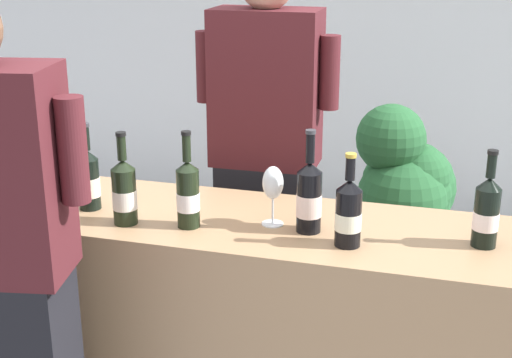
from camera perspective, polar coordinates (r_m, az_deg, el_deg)
The scene contains 13 objects.
wall_back at distance 4.89m, azimuth 6.64°, elevation 13.49°, with size 8.00×0.10×2.80m, color silver.
counter at distance 2.72m, azimuth -3.68°, elevation -11.78°, with size 2.52×0.57×0.91m, color #9E7A56.
wine_bottle_0 at distance 2.61m, azimuth -13.12°, elevation -0.01°, with size 0.08×0.08×0.31m.
wine_bottle_1 at distance 2.26m, azimuth 7.33°, elevation -2.67°, with size 0.08×0.08×0.30m.
wine_bottle_2 at distance 2.67m, azimuth -19.63°, elevation 0.11°, with size 0.08×0.08×0.35m.
wine_bottle_3 at distance 2.45m, azimuth -10.39°, elevation -0.99°, with size 0.08×0.08×0.32m.
wine_bottle_4 at distance 2.34m, azimuth 17.79°, elevation -2.49°, with size 0.08×0.08×0.31m.
wine_bottle_5 at distance 2.75m, azimuth -17.52°, elevation 0.69°, with size 0.08×0.08×0.31m.
wine_bottle_6 at distance 2.35m, azimuth 4.23°, elevation -1.43°, with size 0.08×0.08×0.35m.
wine_bottle_7 at distance 2.39m, azimuth -5.41°, elevation -1.15°, with size 0.08×0.08×0.33m.
wine_glass at distance 2.39m, azimuth 1.35°, elevation -0.49°, with size 0.07×0.07×0.21m.
person_server at distance 3.01m, azimuth 0.78°, elevation 0.02°, with size 0.59×0.25×1.77m.
potted_shrub at distance 3.69m, azimuth 11.84°, elevation -1.34°, with size 0.50×0.61×1.07m.
Camera 1 is at (0.81, -2.20, 1.83)m, focal length 50.52 mm.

